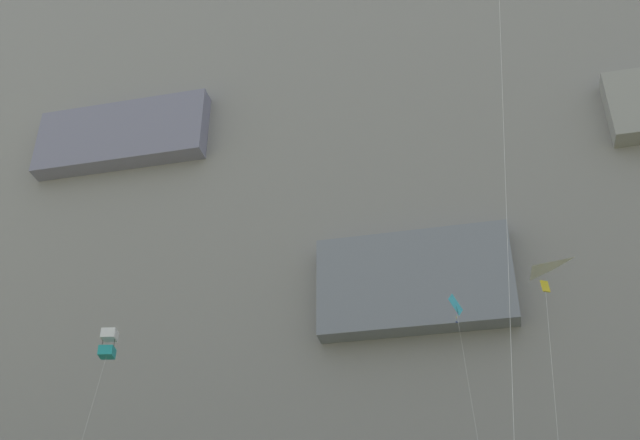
% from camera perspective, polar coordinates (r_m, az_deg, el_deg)
% --- Properties ---
extents(cliff_face, '(180.00, 22.58, 71.97)m').
position_cam_1_polar(cliff_face, '(71.65, 7.52, -3.04)').
color(cliff_face, gray).
rests_on(cliff_face, ground).
extents(kite_delta_low_center, '(2.02, 2.50, 16.13)m').
position_cam_1_polar(kite_delta_low_center, '(31.49, 15.43, -4.56)').
color(kite_delta_low_center, white).
rests_on(kite_delta_low_center, ground).
extents(kite_box_mid_center, '(1.38, 6.42, 20.85)m').
position_cam_1_polar(kite_box_mid_center, '(48.29, -15.16, -8.72)').
color(kite_box_mid_center, white).
rests_on(kite_box_mid_center, ground).
extents(kite_diamond_far_left, '(1.66, 6.41, 21.98)m').
position_cam_1_polar(kite_diamond_far_left, '(44.29, 10.14, -7.94)').
color(kite_diamond_far_left, '#38B2D1').
rests_on(kite_diamond_far_left, ground).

